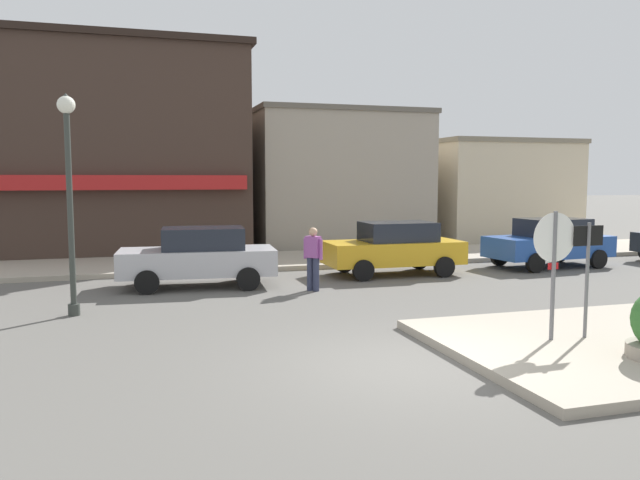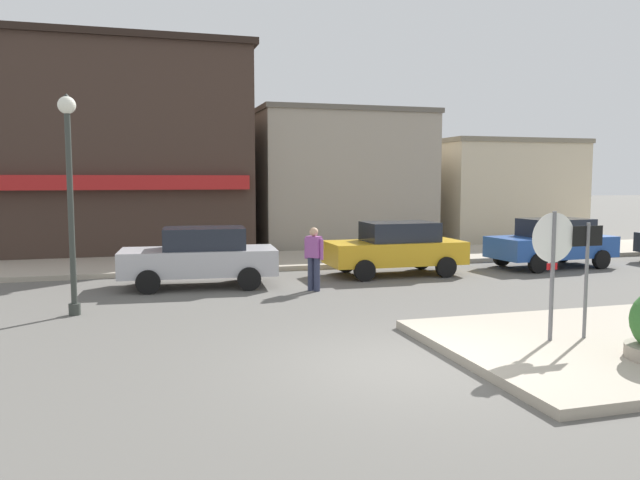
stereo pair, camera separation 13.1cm
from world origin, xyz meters
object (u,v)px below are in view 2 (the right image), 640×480
object	(u,v)px
stop_sign	(553,259)
pedestrian_crossing_near	(314,257)
one_way_sign	(587,269)
parked_car_nearest	(200,256)
parked_car_second	(396,248)
parked_car_third	(552,242)
lamp_post	(69,172)

from	to	relation	value
stop_sign	pedestrian_crossing_near	size ratio (longest dim) A/B	1.43
one_way_sign	parked_car_nearest	bearing A→B (deg)	125.97
parked_car_second	pedestrian_crossing_near	xyz separation A→B (m)	(-3.03, -1.86, 0.06)
stop_sign	parked_car_nearest	world-z (taller)	stop_sign
pedestrian_crossing_near	one_way_sign	bearing A→B (deg)	-65.01
parked_car_second	one_way_sign	bearing A→B (deg)	-90.53
one_way_sign	pedestrian_crossing_near	bearing A→B (deg)	114.99
stop_sign	parked_car_second	bearing A→B (deg)	84.91
parked_car_second	parked_car_third	distance (m)	5.42
stop_sign	parked_car_second	xyz separation A→B (m)	(0.73, 8.18, -0.71)
parked_car_third	stop_sign	bearing A→B (deg)	-126.75
parked_car_second	lamp_post	bearing A→B (deg)	-159.76
parked_car_nearest	parked_car_third	size ratio (longest dim) A/B	1.00
parked_car_second	parked_car_third	bearing A→B (deg)	0.61
lamp_post	parked_car_second	size ratio (longest dim) A/B	1.13
stop_sign	lamp_post	bearing A→B (deg)	147.43
one_way_sign	lamp_post	distance (m)	10.02
one_way_sign	pedestrian_crossing_near	size ratio (longest dim) A/B	1.30
one_way_sign	parked_car_second	size ratio (longest dim) A/B	0.52
parked_car_nearest	lamp_post	bearing A→B (deg)	-136.16
lamp_post	pedestrian_crossing_near	xyz separation A→B (m)	(5.55, 1.30, -2.09)
stop_sign	pedestrian_crossing_near	bearing A→B (deg)	110.03
parked_car_nearest	pedestrian_crossing_near	world-z (taller)	pedestrian_crossing_near
lamp_post	parked_car_second	xyz separation A→B (m)	(8.58, 3.16, -2.15)
stop_sign	parked_car_second	size ratio (longest dim) A/B	0.57
one_way_sign	lamp_post	bearing A→B (deg)	149.35
parked_car_nearest	parked_car_second	size ratio (longest dim) A/B	1.03
stop_sign	one_way_sign	bearing A→B (deg)	-2.15
parked_car_third	pedestrian_crossing_near	bearing A→B (deg)	-167.21
parked_car_third	one_way_sign	bearing A→B (deg)	-123.64
stop_sign	parked_car_second	world-z (taller)	stop_sign
lamp_post	parked_car_third	size ratio (longest dim) A/B	1.10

